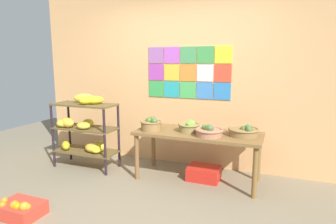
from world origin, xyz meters
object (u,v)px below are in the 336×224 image
at_px(produce_crate_under_table, 204,173).
at_px(display_table, 198,138).
at_px(banana_shelf_unit, 84,126).
at_px(fruit_basket_back_left, 151,124).
at_px(fruit_basket_left, 189,127).
at_px(fruit_basket_back_right, 209,131).
at_px(fruit_basket_centre, 244,131).
at_px(orange_crate_foreground, 20,209).

bearing_deg(produce_crate_under_table, display_table, -158.16).
xyz_separation_m(banana_shelf_unit, fruit_basket_back_left, (1.09, 0.04, 0.11)).
bearing_deg(fruit_basket_left, banana_shelf_unit, -174.75).
distance_m(fruit_basket_back_right, produce_crate_under_table, 0.67).
xyz_separation_m(fruit_basket_centre, fruit_basket_left, (-0.71, -0.04, 0.01)).
relative_size(fruit_basket_back_left, produce_crate_under_table, 0.68).
relative_size(fruit_basket_left, produce_crate_under_table, 0.69).
bearing_deg(orange_crate_foreground, produce_crate_under_table, 46.90).
relative_size(display_table, orange_crate_foreground, 3.76).
bearing_deg(fruit_basket_centre, produce_crate_under_table, 179.76).
bearing_deg(orange_crate_foreground, banana_shelf_unit, 100.30).
relative_size(display_table, produce_crate_under_table, 3.89).
bearing_deg(fruit_basket_back_left, banana_shelf_unit, -177.83).
bearing_deg(display_table, fruit_basket_centre, 3.16).
distance_m(banana_shelf_unit, produce_crate_under_table, 1.89).
xyz_separation_m(produce_crate_under_table, orange_crate_foreground, (-1.54, -1.64, -0.01)).
distance_m(fruit_basket_centre, fruit_basket_left, 0.71).
relative_size(display_table, fruit_basket_back_left, 5.71).
xyz_separation_m(display_table, fruit_basket_back_right, (0.18, -0.15, 0.14)).
xyz_separation_m(fruit_basket_back_left, fruit_basket_left, (0.51, 0.11, -0.01)).
xyz_separation_m(banana_shelf_unit, orange_crate_foreground, (0.26, -1.45, -0.55)).
bearing_deg(produce_crate_under_table, banana_shelf_unit, -173.97).
bearing_deg(fruit_basket_left, produce_crate_under_table, 11.99).
height_order(fruit_basket_centre, produce_crate_under_table, fruit_basket_centre).
distance_m(fruit_basket_back_left, fruit_basket_back_right, 0.82).
distance_m(fruit_basket_centre, produce_crate_under_table, 0.81).
bearing_deg(banana_shelf_unit, fruit_basket_left, 5.25).
height_order(display_table, fruit_basket_left, fruit_basket_left).
height_order(banana_shelf_unit, fruit_basket_back_left, banana_shelf_unit).
height_order(banana_shelf_unit, fruit_basket_centre, banana_shelf_unit).
relative_size(fruit_basket_centre, produce_crate_under_table, 0.90).
xyz_separation_m(fruit_basket_back_left, fruit_basket_back_right, (0.82, -0.03, -0.02)).
bearing_deg(produce_crate_under_table, orange_crate_foreground, -133.10).
height_order(banana_shelf_unit, orange_crate_foreground, banana_shelf_unit).
height_order(banana_shelf_unit, fruit_basket_back_right, banana_shelf_unit).
bearing_deg(fruit_basket_left, orange_crate_foreground, -129.80).
height_order(fruit_basket_back_left, orange_crate_foreground, fruit_basket_back_left).
xyz_separation_m(fruit_basket_centre, fruit_basket_back_right, (-0.41, -0.18, 0.00)).
bearing_deg(fruit_basket_centre, display_table, -176.84).
xyz_separation_m(fruit_basket_back_right, produce_crate_under_table, (-0.10, 0.18, -0.64)).
bearing_deg(fruit_basket_back_left, fruit_basket_centre, 6.86).
xyz_separation_m(banana_shelf_unit, produce_crate_under_table, (1.80, 0.19, -0.55)).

